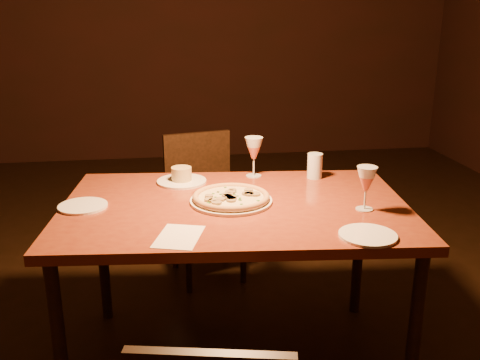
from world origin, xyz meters
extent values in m
plane|color=black|center=(0.00, 0.00, 0.00)|extent=(7.00, 7.00, 0.00)
cube|color=#361511|center=(0.00, 3.50, 1.50)|extent=(6.00, 0.04, 3.00)
cube|color=brown|center=(0.10, -0.29, 0.78)|extent=(1.58, 1.10, 0.04)
cylinder|color=black|center=(-0.62, -0.64, 0.38)|extent=(0.05, 0.05, 0.76)
cylinder|color=black|center=(-0.54, 0.19, 0.38)|extent=(0.05, 0.05, 0.76)
cylinder|color=black|center=(0.74, -0.77, 0.38)|extent=(0.05, 0.05, 0.76)
cylinder|color=black|center=(0.81, 0.06, 0.38)|extent=(0.05, 0.05, 0.76)
cube|color=black|center=(0.05, 0.60, 0.45)|extent=(0.50, 0.50, 0.04)
cube|color=black|center=(0.00, 0.79, 0.68)|extent=(0.42, 0.12, 0.40)
cylinder|color=black|center=(-0.09, 0.39, 0.22)|extent=(0.04, 0.04, 0.43)
cylinder|color=black|center=(-0.16, 0.73, 0.22)|extent=(0.04, 0.04, 0.43)
cylinder|color=black|center=(0.25, 0.47, 0.22)|extent=(0.04, 0.04, 0.43)
cylinder|color=black|center=(0.18, 0.80, 0.22)|extent=(0.04, 0.04, 0.43)
cylinder|color=white|center=(0.08, -0.27, 0.81)|extent=(0.36, 0.36, 0.01)
cylinder|color=beige|center=(0.08, -0.27, 0.82)|extent=(0.33, 0.33, 0.01)
torus|color=tan|center=(0.08, -0.27, 0.83)|extent=(0.34, 0.34, 0.03)
cylinder|color=white|center=(-0.12, 0.05, 0.80)|extent=(0.24, 0.24, 0.01)
cylinder|color=tan|center=(-0.12, 0.05, 0.84)|extent=(0.10, 0.10, 0.07)
cylinder|color=silver|center=(0.54, 0.03, 0.86)|extent=(0.07, 0.07, 0.12)
cylinder|color=white|center=(-0.55, -0.24, 0.80)|extent=(0.21, 0.21, 0.01)
cylinder|color=white|center=(0.54, -0.71, 0.80)|extent=(0.22, 0.22, 0.01)
cube|color=white|center=(-0.16, -0.61, 0.80)|extent=(0.21, 0.26, 0.00)
sphere|color=#F38F44|center=(0.10, -0.29, 1.62)|extent=(0.12, 0.12, 0.12)
camera|label=1|loc=(-0.20, -2.45, 1.60)|focal=40.00mm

